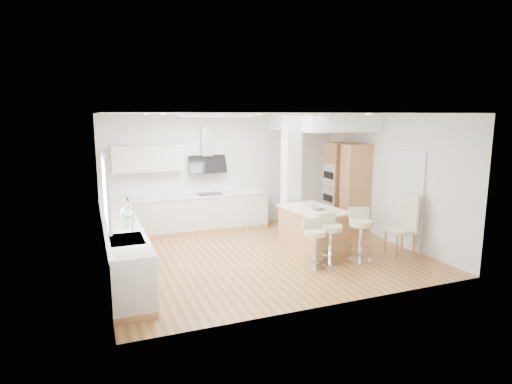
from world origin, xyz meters
name	(u,v)px	position (x,y,z in m)	size (l,w,h in m)	color
ground	(264,255)	(0.00, 0.00, 0.00)	(6.00, 6.00, 0.00)	#9E6E3A
ceiling	(264,255)	(0.00, 0.00, 0.00)	(6.00, 5.00, 0.02)	white
wall_back	(225,171)	(0.00, 2.50, 1.40)	(6.00, 0.04, 2.80)	silver
wall_left	(102,197)	(-3.00, 0.00, 1.40)	(0.04, 5.00, 2.80)	silver
wall_right	(389,178)	(3.00, 0.00, 1.40)	(0.04, 5.00, 2.80)	silver
skylight	(215,115)	(-0.79, 0.60, 2.77)	(4.10, 2.10, 0.06)	silver
window_left	(106,188)	(-2.96, -0.90, 1.69)	(0.06, 1.28, 1.07)	silver
doorway_right	(406,201)	(2.97, -0.60, 1.00)	(0.05, 1.00, 2.10)	#443D35
counter_left	(122,244)	(-2.70, 0.23, 0.46)	(0.63, 4.50, 1.35)	tan
counter_back	(193,203)	(-0.91, 2.22, 0.70)	(3.62, 0.63, 2.50)	tan
pillar	(291,177)	(1.05, 0.95, 1.40)	(0.35, 0.35, 2.80)	silver
soffit	(323,122)	(2.10, 1.40, 2.60)	(1.78, 2.20, 0.40)	white
oven_column	(345,186)	(2.68, 1.23, 1.05)	(0.63, 1.21, 2.10)	tan
peninsula	(313,229)	(1.09, -0.03, 0.44)	(1.09, 1.53, 0.94)	tan
bar_stool_a	(314,241)	(0.56, -1.04, 0.52)	(0.41, 0.41, 0.92)	silver
bar_stool_b	(330,236)	(0.95, -0.94, 0.54)	(0.45, 0.45, 0.95)	silver
bar_stool_c	(360,232)	(1.57, -1.01, 0.58)	(0.59, 0.59, 1.02)	silver
dining_chair	(406,222)	(2.63, -1.02, 0.67)	(0.53, 0.53, 1.26)	beige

